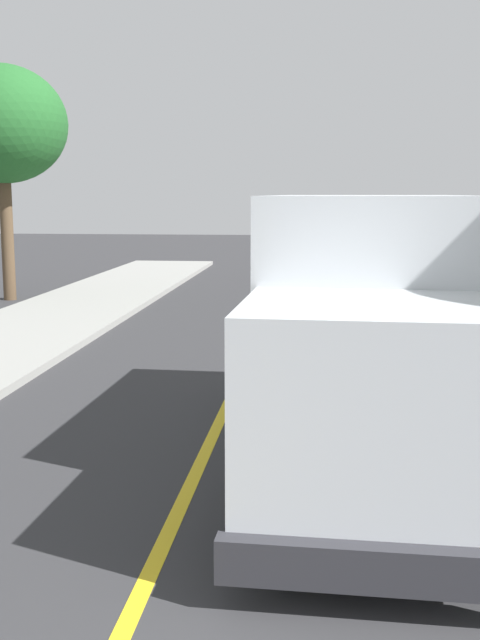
% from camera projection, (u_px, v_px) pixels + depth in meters
% --- Properties ---
extents(centre_line_yellow, '(0.16, 56.00, 0.01)m').
position_uv_depth(centre_line_yellow, '(226.00, 406.00, 11.96)').
color(centre_line_yellow, gold).
rests_on(centre_line_yellow, ground).
extents(box_truck, '(2.65, 7.26, 3.20)m').
position_uv_depth(box_truck, '(367.00, 315.00, 9.46)').
color(box_truck, silver).
rests_on(box_truck, ground).
extents(parked_car_near, '(1.82, 4.41, 1.67)m').
position_uv_depth(parked_car_near, '(370.00, 308.00, 16.74)').
color(parked_car_near, silver).
rests_on(parked_car_near, ground).
extents(parked_car_mid, '(1.97, 4.47, 1.67)m').
position_uv_depth(parked_car_mid, '(353.00, 275.00, 23.52)').
color(parked_car_mid, '#4C564C').
rests_on(parked_car_mid, ground).
extents(parked_car_far, '(1.98, 4.47, 1.67)m').
position_uv_depth(parked_car_far, '(338.00, 259.00, 29.16)').
color(parked_car_far, maroon).
rests_on(parked_car_far, ground).
extents(street_tree_down_block, '(3.86, 3.86, 7.00)m').
position_uv_depth(street_tree_down_block, '(2.00, 125.00, 23.15)').
color(street_tree_down_block, brown).
rests_on(street_tree_down_block, ground).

